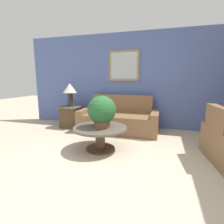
% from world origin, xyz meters
% --- Properties ---
extents(ground_plane, '(20.00, 20.00, 0.00)m').
position_xyz_m(ground_plane, '(0.00, 0.00, 0.00)').
color(ground_plane, '#BCAD93').
extents(wall_back, '(6.77, 0.09, 2.60)m').
position_xyz_m(wall_back, '(-0.01, 2.72, 1.31)').
color(wall_back, '#5166A8').
rests_on(wall_back, ground_plane).
extents(couch_main, '(2.02, 0.94, 0.92)m').
position_xyz_m(couch_main, '(-0.43, 2.16, 0.29)').
color(couch_main, brown).
rests_on(couch_main, ground_plane).
extents(coffee_table, '(1.02, 1.02, 0.45)m').
position_xyz_m(coffee_table, '(-0.47, 0.83, 0.33)').
color(coffee_table, '#4C3823').
rests_on(coffee_table, ground_plane).
extents(side_table, '(0.56, 0.56, 0.59)m').
position_xyz_m(side_table, '(-1.84, 2.14, 0.30)').
color(side_table, '#4C3823').
rests_on(side_table, ground_plane).
extents(table_lamp, '(0.38, 0.38, 0.64)m').
position_xyz_m(table_lamp, '(-1.84, 2.14, 1.05)').
color(table_lamp, '#2D2823').
rests_on(table_lamp, side_table).
extents(potted_plant_on_table, '(0.53, 0.53, 0.60)m').
position_xyz_m(potted_plant_on_table, '(-0.43, 0.83, 0.76)').
color(potted_plant_on_table, brown).
rests_on(potted_plant_on_table, coffee_table).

